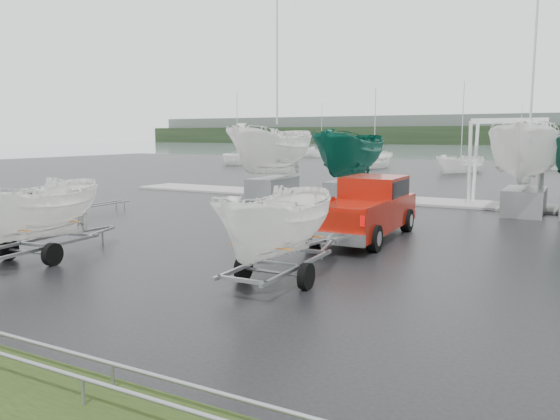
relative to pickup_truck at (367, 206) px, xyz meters
The scene contains 20 objects.
ground_plane 4.45m from the pickup_truck, 138.43° to the right, with size 120.00×120.00×0.00m, color black.
lake 97.19m from the pickup_truck, 91.91° to the left, with size 300.00×300.00×0.00m, color gray.
dock 10.68m from the pickup_truck, 107.72° to the left, with size 30.00×3.00×0.12m, color #999993.
treeline 167.17m from the pickup_truck, 91.11° to the left, with size 300.00×8.00×6.00m, color black.
far_hill 175.20m from the pickup_truck, 91.06° to the left, with size 300.00×6.00×10.00m, color #4C5651.
pickup_truck is the anchor object (origin of this frame).
trailer_hitched 6.67m from the pickup_truck, 88.53° to the right, with size 1.79×3.63×4.98m.
trailer_parked 10.27m from the pickup_truck, 130.63° to the right, with size 1.88×3.70×5.07m.
boat_hoist 10.73m from the pickup_truck, 72.84° to the left, with size 3.30×2.18×4.12m.
keelboat_0 12.01m from the pickup_truck, 135.24° to the left, with size 2.73×3.20×10.91m.
keelboat_1 9.63m from the pickup_truck, 114.95° to the left, with size 2.46×3.20×7.63m.
keelboat_2 9.74m from the pickup_truck, 63.01° to the left, with size 2.78×3.20×10.96m.
mast_rack_0 12.40m from the pickup_truck, behind, with size 0.56×6.50×0.06m.
mast_rack_2 12.41m from the pickup_truck, 86.47° to the right, with size 7.00×0.56×0.06m.
moored_boat_0 45.40m from the pickup_truck, 128.52° to the left, with size 2.82×2.87×11.17m.
moored_boat_1 38.30m from the pickup_truck, 108.60° to the left, with size 2.70×2.76×11.29m.
moored_boat_2 41.50m from the pickup_truck, 83.78° to the left, with size 2.93×2.88×11.21m.
moored_boat_4 65.50m from the pickup_truck, 115.67° to the left, with size 3.75×3.77×11.55m.
moored_boat_5 71.51m from the pickup_truck, 91.40° to the left, with size 2.98×3.03×11.25m.
moored_boat_7 33.62m from the pickup_truck, 95.41° to the left, with size 3.21×3.25×11.30m.
Camera 1 is at (9.29, -14.25, 3.39)m, focal length 35.00 mm.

